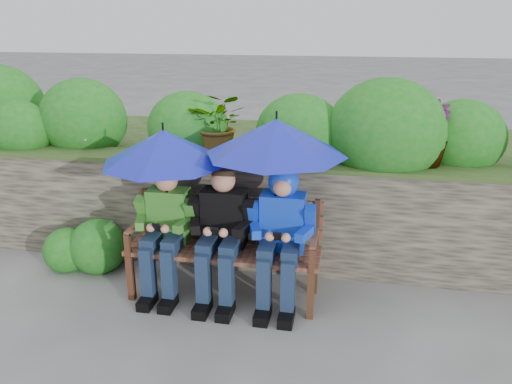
% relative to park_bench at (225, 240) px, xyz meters
% --- Properties ---
extents(ground, '(60.00, 60.00, 0.00)m').
position_rel_park_bench_xyz_m(ground, '(0.27, -0.16, -0.48)').
color(ground, '#5B5B5B').
rests_on(ground, ground).
extents(garden_backdrop, '(8.00, 2.86, 1.82)m').
position_rel_park_bench_xyz_m(garden_backdrop, '(0.17, 1.44, 0.14)').
color(garden_backdrop, '#3A3532').
rests_on(garden_backdrop, ground).
extents(park_bench, '(1.60, 0.47, 0.84)m').
position_rel_park_bench_xyz_m(park_bench, '(0.00, 0.00, 0.00)').
color(park_bench, '#472718').
rests_on(park_bench, ground).
extents(boy_left, '(0.51, 0.59, 1.10)m').
position_rel_park_bench_xyz_m(boy_left, '(-0.49, -0.07, 0.13)').
color(boy_left, '#34842B').
rests_on(boy_left, ground).
extents(boy_middle, '(0.54, 0.62, 1.14)m').
position_rel_park_bench_xyz_m(boy_middle, '(-0.01, -0.08, 0.14)').
color(boy_middle, black).
rests_on(boy_middle, ground).
extents(boy_right, '(0.53, 0.65, 1.14)m').
position_rel_park_bench_xyz_m(boy_right, '(0.48, -0.06, 0.19)').
color(boy_right, blue).
rests_on(boy_right, ground).
extents(umbrella_left, '(1.03, 1.03, 0.82)m').
position_rel_park_bench_xyz_m(umbrella_left, '(-0.47, -0.05, 0.79)').
color(umbrella_left, '#1621BF').
rests_on(umbrella_left, ground).
extents(umbrella_right, '(1.10, 1.10, 0.91)m').
position_rel_park_bench_xyz_m(umbrella_right, '(0.42, -0.03, 0.91)').
color(umbrella_right, '#1621BF').
rests_on(umbrella_right, ground).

